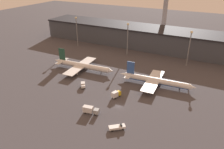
# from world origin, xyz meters

# --- Properties ---
(ground) EXTENTS (600.00, 600.00, 0.00)m
(ground) POSITION_xyz_m (0.00, 0.00, 0.00)
(ground) COLOR #423F44
(terminal_building) EXTENTS (235.95, 30.59, 17.54)m
(terminal_building) POSITION_xyz_m (0.00, 96.41, 8.81)
(terminal_building) COLOR #3D424C
(terminal_building) RESTS_ON ground
(airplane_0) EXTENTS (46.71, 33.55, 13.38)m
(airplane_0) POSITION_xyz_m (-41.91, 28.56, 3.13)
(airplane_0) COLOR white
(airplane_0) RESTS_ON ground
(airplane_1) EXTENTS (46.26, 30.78, 12.68)m
(airplane_1) POSITION_xyz_m (9.78, 30.15, 3.06)
(airplane_1) COLOR white
(airplane_1) RESTS_ON ground
(service_vehicle_0) EXTENTS (8.21, 3.84, 3.68)m
(service_vehicle_0) POSITION_xyz_m (-9.73, -11.92, 2.04)
(service_vehicle_0) COLOR #9EA3A8
(service_vehicle_0) RESTS_ON ground
(service_vehicle_1) EXTENTS (7.19, 6.56, 2.61)m
(service_vehicle_1) POSITION_xyz_m (7.05, -16.54, 1.23)
(service_vehicle_1) COLOR white
(service_vehicle_1) RESTS_ON ground
(service_vehicle_2) EXTENTS (4.87, 5.37, 2.77)m
(service_vehicle_2) POSITION_xyz_m (-27.49, 8.08, 1.57)
(service_vehicle_2) COLOR white
(service_vehicle_2) RESTS_ON ground
(service_vehicle_3) EXTENTS (3.90, 5.89, 3.73)m
(service_vehicle_3) POSITION_xyz_m (-5.16, 6.86, 2.03)
(service_vehicle_3) COLOR gold
(service_vehicle_3) RESTS_ON ground
(lamp_post_0) EXTENTS (1.80, 1.80, 26.38)m
(lamp_post_0) POSITION_xyz_m (-74.34, 69.01, 16.66)
(lamp_post_0) COLOR slate
(lamp_post_0) RESTS_ON ground
(lamp_post_1) EXTENTS (1.80, 1.80, 26.10)m
(lamp_post_1) POSITION_xyz_m (-25.79, 69.01, 16.50)
(lamp_post_1) COLOR slate
(lamp_post_1) RESTS_ON ground
(lamp_post_2) EXTENTS (1.80, 1.80, 25.70)m
(lamp_post_2) POSITION_xyz_m (21.13, 69.01, 16.29)
(lamp_post_2) COLOR slate
(lamp_post_2) RESTS_ON ground
(control_tower) EXTENTS (9.00, 9.00, 50.67)m
(control_tower) POSITION_xyz_m (-14.44, 133.65, 29.10)
(control_tower) COLOR #99999E
(control_tower) RESTS_ON ground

